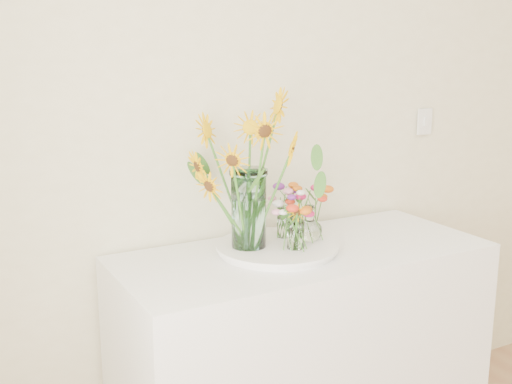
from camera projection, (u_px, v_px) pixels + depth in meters
counter at (302, 361)px, 2.48m from camera, size 1.40×0.60×0.90m
tray at (277, 249)px, 2.36m from camera, size 0.43×0.43×0.02m
mason_jar at (249, 209)px, 2.30m from camera, size 0.15×0.15×0.29m
sunflower_bouquet at (249, 169)px, 2.27m from camera, size 1.03×1.03×0.58m
small_vase_a at (296, 235)px, 2.30m from camera, size 0.06×0.06×0.11m
wildflower_posy_a at (296, 223)px, 2.29m from camera, size 0.20×0.20×0.20m
small_vase_b at (310, 223)px, 2.40m from camera, size 0.12×0.12×0.14m
wildflower_posy_b at (310, 212)px, 2.39m from camera, size 0.22×0.22×0.23m
small_vase_c at (286, 222)px, 2.44m from camera, size 0.08×0.08×0.12m
wildflower_posy_c at (286, 211)px, 2.43m from camera, size 0.18×0.18×0.21m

